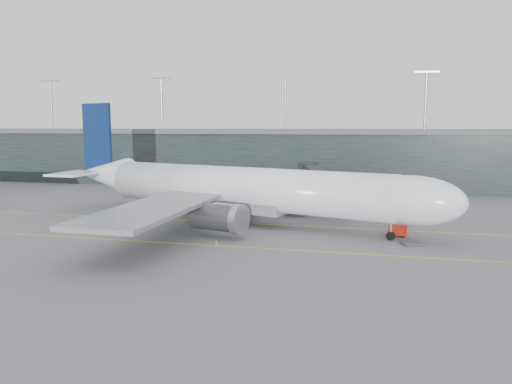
# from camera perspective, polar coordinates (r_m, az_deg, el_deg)

# --- Properties ---
(ground) EXTENTS (320.00, 320.00, 0.00)m
(ground) POSITION_cam_1_polar(r_m,az_deg,el_deg) (88.95, -5.41, -2.87)
(ground) COLOR slate
(ground) RESTS_ON ground
(taxiline_a) EXTENTS (160.00, 0.25, 0.02)m
(taxiline_a) POSITION_cam_1_polar(r_m,az_deg,el_deg) (85.24, -6.28, -3.34)
(taxiline_a) COLOR gold
(taxiline_a) RESTS_ON ground
(taxiline_b) EXTENTS (160.00, 0.25, 0.02)m
(taxiline_b) POSITION_cam_1_polar(r_m,az_deg,el_deg) (70.73, -10.68, -5.68)
(taxiline_b) COLOR gold
(taxiline_b) RESTS_ON ground
(taxiline_lead_main) EXTENTS (0.25, 60.00, 0.02)m
(taxiline_lead_main) POSITION_cam_1_polar(r_m,az_deg,el_deg) (106.58, 0.63, -1.10)
(taxiline_lead_main) COLOR gold
(taxiline_lead_main) RESTS_ON ground
(terminal) EXTENTS (240.00, 36.00, 29.00)m
(terminal) POSITION_cam_1_polar(r_m,az_deg,el_deg) (143.82, 2.07, 4.18)
(terminal) COLOR black
(terminal) RESTS_ON ground
(main_aircraft) EXTENTS (71.50, 65.76, 20.43)m
(main_aircraft) POSITION_cam_1_polar(r_m,az_deg,el_deg) (82.31, -1.84, 0.35)
(main_aircraft) COLOR white
(main_aircraft) RESTS_ON ground
(jet_bridge) EXTENTS (14.82, 46.52, 7.19)m
(jet_bridge) POSITION_cam_1_polar(r_m,az_deg,el_deg) (108.76, 7.72, 1.85)
(jet_bridge) COLOR #292A2E
(jet_bridge) RESTS_ON ground
(gse_cart) EXTENTS (2.73, 2.08, 1.65)m
(gse_cart) POSITION_cam_1_polar(r_m,az_deg,el_deg) (76.06, 15.88, -4.21)
(gse_cart) COLOR #AA1B0C
(gse_cart) RESTS_ON ground
(baggage_dolly) EXTENTS (3.52, 3.17, 0.29)m
(baggage_dolly) POSITION_cam_1_polar(r_m,az_deg,el_deg) (71.39, 17.50, -5.64)
(baggage_dolly) COLOR #3B3A40
(baggage_dolly) RESTS_ON ground
(uld_a) EXTENTS (1.84, 1.49, 1.64)m
(uld_a) POSITION_cam_1_polar(r_m,az_deg,el_deg) (98.25, -5.70, -1.38)
(uld_a) COLOR #3A3B40
(uld_a) RESTS_ON ground
(uld_b) EXTENTS (2.21, 2.01, 1.65)m
(uld_b) POSITION_cam_1_polar(r_m,az_deg,el_deg) (101.48, -4.59, -1.08)
(uld_b) COLOR #3A3B40
(uld_b) RESTS_ON ground
(uld_c) EXTENTS (2.28, 1.96, 1.84)m
(uld_c) POSITION_cam_1_polar(r_m,az_deg,el_deg) (99.41, -3.25, -1.19)
(uld_c) COLOR #3A3B40
(uld_c) RESTS_ON ground
(cone_nose) EXTENTS (0.39, 0.39, 0.62)m
(cone_nose) POSITION_cam_1_polar(r_m,az_deg,el_deg) (78.82, 17.79, -4.33)
(cone_nose) COLOR #CB5C0B
(cone_nose) RESTS_ON ground
(cone_wing_stbd) EXTENTS (0.39, 0.39, 0.62)m
(cone_wing_stbd) POSITION_cam_1_polar(r_m,az_deg,el_deg) (68.73, -4.56, -5.70)
(cone_wing_stbd) COLOR orange
(cone_wing_stbd) RESTS_ON ground
(cone_wing_port) EXTENTS (0.50, 0.50, 0.79)m
(cone_wing_port) POSITION_cam_1_polar(r_m,az_deg,el_deg) (97.80, 2.01, -1.66)
(cone_wing_port) COLOR #ED500D
(cone_wing_port) RESTS_ON ground
(cone_tail) EXTENTS (0.44, 0.44, 0.70)m
(cone_tail) POSITION_cam_1_polar(r_m,az_deg,el_deg) (83.42, -14.98, -3.55)
(cone_tail) COLOR orange
(cone_tail) RESTS_ON ground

